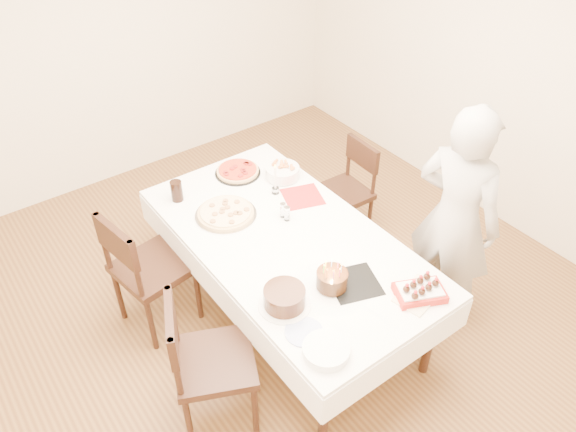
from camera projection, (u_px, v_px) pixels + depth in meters
floor at (285, 317)px, 4.16m from camera, size 5.00×5.00×0.00m
wall_back at (115, 37)px, 4.88m from camera, size 4.50×0.04×2.70m
wall_right at (518, 70)px, 4.36m from camera, size 0.04×5.00×2.70m
dining_table at (288, 278)px, 3.95m from camera, size 1.90×2.42×0.75m
chair_right_savory at (342, 193)px, 4.64m from camera, size 0.46×0.46×0.86m
chair_left_savory at (153, 268)px, 3.85m from camera, size 0.59×0.59×1.00m
chair_left_dessert at (215, 362)px, 3.26m from camera, size 0.66×0.66×0.97m
person at (455, 220)px, 3.71m from camera, size 0.51×0.68×1.69m
pizza_white at (226, 213)px, 3.89m from camera, size 0.52×0.52×0.04m
pizza_pepperoni at (238, 171)px, 4.29m from camera, size 0.44×0.44×0.04m
red_placemat at (303, 197)px, 4.07m from camera, size 0.34×0.34×0.01m
pasta_bowl at (282, 172)px, 4.23m from camera, size 0.29×0.29×0.08m
taper_candle at (275, 179)px, 4.03m from camera, size 0.07×0.07×0.25m
shaker_pair at (287, 214)px, 3.83m from camera, size 0.11×0.11×0.11m
cola_glass at (177, 191)px, 3.99m from camera, size 0.11×0.11×0.16m
layer_cake at (284, 298)px, 3.21m from camera, size 0.38×0.38×0.12m
cake_board at (354, 283)px, 3.39m from camera, size 0.37×0.37×0.01m
birthday_cake at (332, 275)px, 3.30m from camera, size 0.24×0.24×0.17m
strawberry_box at (420, 291)px, 3.29m from camera, size 0.34×0.29×0.07m
box_lid at (418, 296)px, 3.31m from camera, size 0.32×0.25×0.02m
plate_stack at (326, 350)px, 2.97m from camera, size 0.32×0.32×0.05m
china_plate at (304, 332)px, 3.09m from camera, size 0.27×0.27×0.01m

